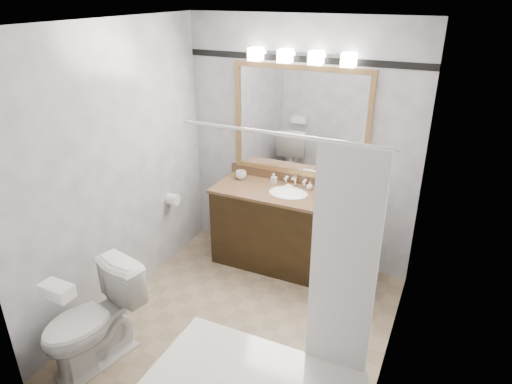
{
  "coord_description": "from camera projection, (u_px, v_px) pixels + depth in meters",
  "views": [
    {
      "loc": [
        1.44,
        -2.85,
        2.71
      ],
      "look_at": [
        -0.04,
        0.35,
        1.12
      ],
      "focal_mm": 32.0,
      "sensor_mm": 36.0,
      "label": 1
    }
  ],
  "objects": [
    {
      "name": "accent_stripe",
      "position": [
        303.0,
        59.0,
        4.23
      ],
      "size": [
        2.4,
        0.01,
        0.06
      ],
      "primitive_type": "cube",
      "color": "black",
      "rests_on": "room"
    },
    {
      "name": "cup_left",
      "position": [
        241.0,
        175.0,
        4.83
      ],
      "size": [
        0.13,
        0.13,
        0.09
      ],
      "primitive_type": "imported",
      "rotation": [
        0.0,
        0.0,
        0.21
      ],
      "color": "white",
      "rests_on": "vanity"
    },
    {
      "name": "coffee_maker",
      "position": [
        353.0,
        191.0,
        4.16
      ],
      "size": [
        0.17,
        0.2,
        0.32
      ],
      "rotation": [
        0.0,
        0.0,
        -0.37
      ],
      "color": "black",
      "rests_on": "vanity"
    },
    {
      "name": "vanity_light_bar",
      "position": [
        301.0,
        56.0,
        4.17
      ],
      "size": [
        1.02,
        0.14,
        0.12
      ],
      "color": "silver",
      "rests_on": "room"
    },
    {
      "name": "tissue_box",
      "position": [
        57.0,
        291.0,
        3.08
      ],
      "size": [
        0.23,
        0.13,
        0.09
      ],
      "primitive_type": "cube",
      "rotation": [
        0.0,
        0.0,
        -0.02
      ],
      "color": "white",
      "rests_on": "toilet"
    },
    {
      "name": "vanity",
      "position": [
        287.0,
        229.0,
        4.69
      ],
      "size": [
        1.53,
        0.58,
        0.97
      ],
      "color": "black",
      "rests_on": "ground"
    },
    {
      "name": "mirror",
      "position": [
        300.0,
        122.0,
        4.47
      ],
      "size": [
        1.4,
        0.04,
        1.1
      ],
      "color": "#AA7F4C",
      "rests_on": "room"
    },
    {
      "name": "soap_bar",
      "position": [
        289.0,
        187.0,
        4.62
      ],
      "size": [
        0.09,
        0.07,
        0.02
      ],
      "primitive_type": "cube",
      "rotation": [
        0.0,
        0.0,
        -0.25
      ],
      "color": "beige",
      "rests_on": "vanity"
    },
    {
      "name": "toilet",
      "position": [
        92.0,
        321.0,
        3.46
      ],
      "size": [
        0.61,
        0.86,
        0.79
      ],
      "primitive_type": "imported",
      "rotation": [
        0.0,
        0.0,
        -0.24
      ],
      "color": "white",
      "rests_on": "ground"
    },
    {
      "name": "tp_roll",
      "position": [
        173.0,
        199.0,
        4.73
      ],
      "size": [
        0.11,
        0.12,
        0.12
      ],
      "primitive_type": "cylinder",
      "rotation": [
        0.0,
        1.57,
        0.0
      ],
      "color": "white",
      "rests_on": "room"
    },
    {
      "name": "room",
      "position": [
        242.0,
        195.0,
        3.51
      ],
      "size": [
        2.42,
        2.62,
        2.52
      ],
      "color": "gray",
      "rests_on": "ground"
    },
    {
      "name": "soap_bottle_b",
      "position": [
        310.0,
        186.0,
        4.57
      ],
      "size": [
        0.08,
        0.08,
        0.08
      ],
      "primitive_type": "imported",
      "rotation": [
        0.0,
        0.0,
        0.37
      ],
      "color": "white",
      "rests_on": "vanity"
    },
    {
      "name": "soap_bottle_a",
      "position": [
        274.0,
        178.0,
        4.71
      ],
      "size": [
        0.06,
        0.06,
        0.11
      ],
      "primitive_type": "imported",
      "rotation": [
        0.0,
        0.0,
        -0.31
      ],
      "color": "white",
      "rests_on": "vanity"
    }
  ]
}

